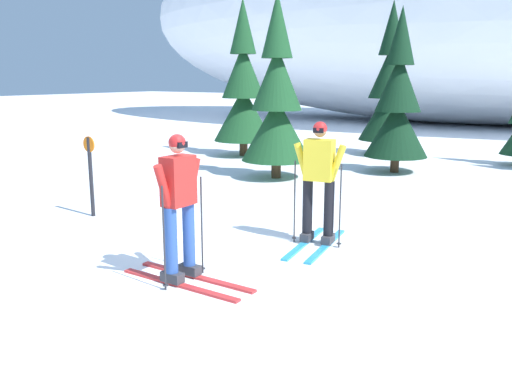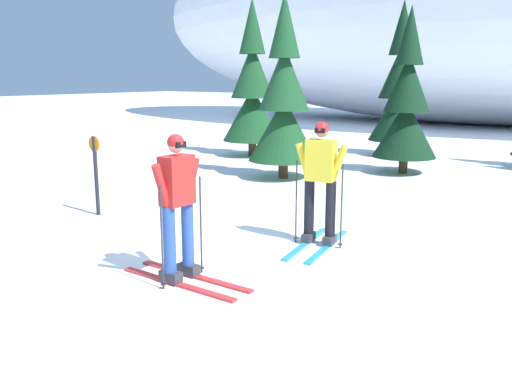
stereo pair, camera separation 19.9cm
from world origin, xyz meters
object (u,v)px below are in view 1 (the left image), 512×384
Objects in this scene: trail_marker_post at (91,171)px; skier_red_jacket at (180,206)px; skier_yellow_jacket at (319,181)px; pine_tree_center_right at (398,105)px; pine_tree_left at (277,102)px; pine_tree_far_left at (243,91)px; pine_tree_center_left at (390,92)px.

skier_red_jacket is at bearing -23.32° from trail_marker_post.
pine_tree_center_right reaches higher than skier_yellow_jacket.
pine_tree_center_right is (-0.54, 8.89, 0.81)m from skier_red_jacket.
trail_marker_post is at bearing -98.46° from pine_tree_left.
skier_yellow_jacket is at bearing -79.59° from pine_tree_center_right.
trail_marker_post is at bearing -74.45° from pine_tree_far_left.
pine_tree_left is 1.05× the size of pine_tree_center_right.
pine_tree_center_left is at bearing 81.68° from pine_tree_left.
skier_red_jacket is at bearing -81.01° from pine_tree_center_left.
pine_tree_far_left is (-5.56, 9.16, 1.05)m from skier_red_jacket.
pine_tree_center_left reaches higher than skier_red_jacket.
pine_tree_center_right is at bearing 93.45° from skier_red_jacket.
trail_marker_post is (-4.10, -0.79, -0.15)m from skier_yellow_jacket.
skier_yellow_jacket is at bearing -47.89° from pine_tree_far_left.
skier_yellow_jacket is at bearing 10.85° from trail_marker_post.
pine_tree_left is at bearing 81.54° from trail_marker_post.
pine_tree_center_left is at bearing 98.99° from skier_red_jacket.
pine_tree_left is 3.07× the size of trail_marker_post.
pine_tree_center_left is at bearing 104.92° from skier_yellow_jacket.
trail_marker_post is (-1.54, -10.42, -1.16)m from pine_tree_center_left.
trail_marker_post is at bearing -169.15° from skier_yellow_jacket.
pine_tree_center_right is at bearing 68.77° from trail_marker_post.
pine_tree_center_right is at bearing -65.81° from pine_tree_center_left.
pine_tree_center_right is 2.91× the size of trail_marker_post.
pine_tree_far_left is at bearing -143.44° from pine_tree_center_left.
skier_yellow_jacket is at bearing -51.50° from pine_tree_left.
skier_red_jacket is at bearing -58.76° from pine_tree_far_left.
skier_red_jacket is 3.72m from trail_marker_post.
skier_yellow_jacket is at bearing 73.17° from skier_red_jacket.
skier_yellow_jacket is 5.46m from pine_tree_left.
pine_tree_center_right reaches higher than skier_red_jacket.
skier_yellow_jacket is 4.18m from trail_marker_post.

